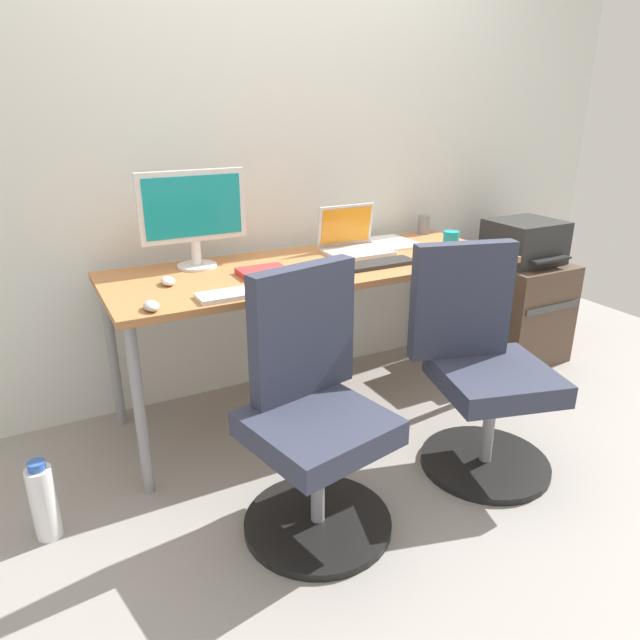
% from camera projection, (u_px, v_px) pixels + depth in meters
% --- Properties ---
extents(ground_plane, '(5.28, 5.28, 0.00)m').
position_uv_depth(ground_plane, '(315.00, 406.00, 2.96)').
color(ground_plane, gray).
extents(back_wall, '(4.40, 0.04, 2.60)m').
position_uv_depth(back_wall, '(275.00, 135.00, 2.85)').
color(back_wall, silver).
rests_on(back_wall, ground).
extents(desk, '(1.91, 0.70, 0.75)m').
position_uv_depth(desk, '(315.00, 277.00, 2.72)').
color(desk, '#B77542').
rests_on(desk, ground).
extents(office_chair_left, '(0.54, 0.54, 0.94)m').
position_uv_depth(office_chair_left, '(313.00, 417.00, 2.04)').
color(office_chair_left, black).
rests_on(office_chair_left, ground).
extents(office_chair_right, '(0.54, 0.54, 0.94)m').
position_uv_depth(office_chair_right, '(481.00, 371.00, 2.37)').
color(office_chair_right, black).
rests_on(office_chair_right, ground).
extents(side_cabinet, '(0.45, 0.53, 0.58)m').
position_uv_depth(side_cabinet, '(516.00, 308.00, 3.48)').
color(side_cabinet, brown).
rests_on(side_cabinet, ground).
extents(printer, '(0.38, 0.40, 0.24)m').
position_uv_depth(printer, '(524.00, 241.00, 3.33)').
color(printer, '#2D2D2D').
rests_on(printer, side_cabinet).
extents(water_bottle_on_floor, '(0.09, 0.09, 0.31)m').
position_uv_depth(water_bottle_on_floor, '(44.00, 501.00, 2.03)').
color(water_bottle_on_floor, white).
rests_on(water_bottle_on_floor, ground).
extents(desktop_monitor, '(0.48, 0.18, 0.43)m').
position_uv_depth(desktop_monitor, '(193.00, 212.00, 2.56)').
color(desktop_monitor, silver).
rests_on(desktop_monitor, desk).
extents(open_laptop, '(0.31, 0.26, 0.23)m').
position_uv_depth(open_laptop, '(353.00, 241.00, 2.89)').
color(open_laptop, silver).
rests_on(open_laptop, desk).
extents(keyboard_by_monitor, '(0.34, 0.12, 0.02)m').
position_uv_depth(keyboard_by_monitor, '(240.00, 293.00, 2.26)').
color(keyboard_by_monitor, silver).
rests_on(keyboard_by_monitor, desk).
extents(keyboard_by_laptop, '(0.34, 0.12, 0.02)m').
position_uv_depth(keyboard_by_laptop, '(380.00, 264.00, 2.67)').
color(keyboard_by_laptop, '#2D2D2D').
rests_on(keyboard_by_laptop, desk).
extents(mouse_by_monitor, '(0.06, 0.10, 0.03)m').
position_uv_depth(mouse_by_monitor, '(151.00, 306.00, 2.10)').
color(mouse_by_monitor, '#B7B7B7').
rests_on(mouse_by_monitor, desk).
extents(mouse_by_laptop, '(0.06, 0.10, 0.03)m').
position_uv_depth(mouse_by_laptop, '(168.00, 281.00, 2.39)').
color(mouse_by_laptop, silver).
rests_on(mouse_by_laptop, desk).
extents(coffee_mug, '(0.08, 0.08, 0.09)m').
position_uv_depth(coffee_mug, '(451.00, 240.00, 2.94)').
color(coffee_mug, teal).
rests_on(coffee_mug, desk).
extents(pen_cup, '(0.07, 0.07, 0.10)m').
position_uv_depth(pen_cup, '(424.00, 224.00, 3.28)').
color(pen_cup, slate).
rests_on(pen_cup, desk).
extents(notebook, '(0.21, 0.15, 0.03)m').
position_uv_depth(notebook, '(263.00, 272.00, 2.53)').
color(notebook, red).
rests_on(notebook, desk).
extents(paper_pile, '(0.21, 0.30, 0.01)m').
position_uv_depth(paper_pile, '(393.00, 242.00, 3.07)').
color(paper_pile, white).
rests_on(paper_pile, desk).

